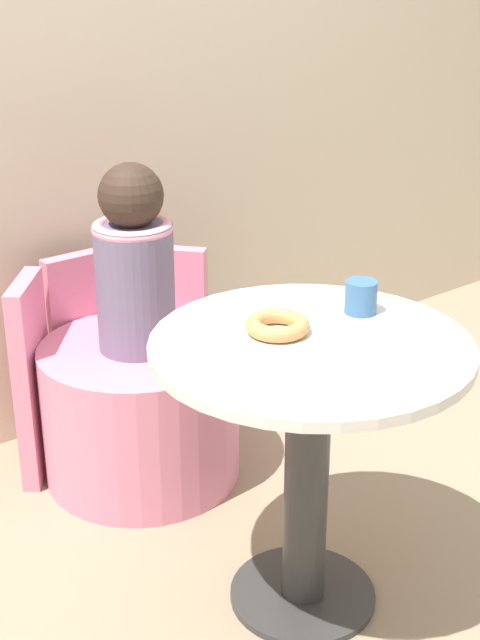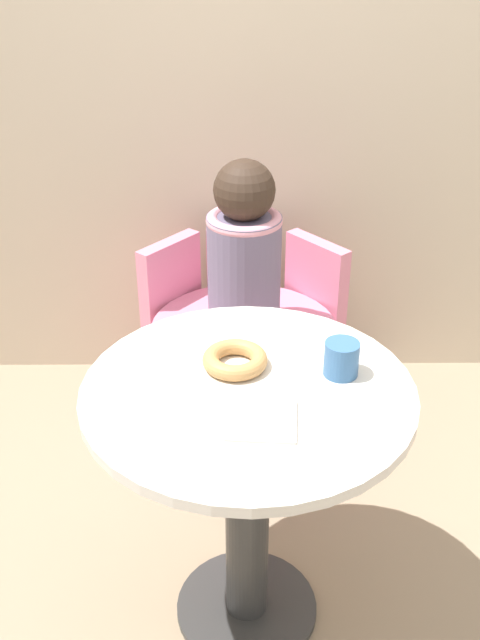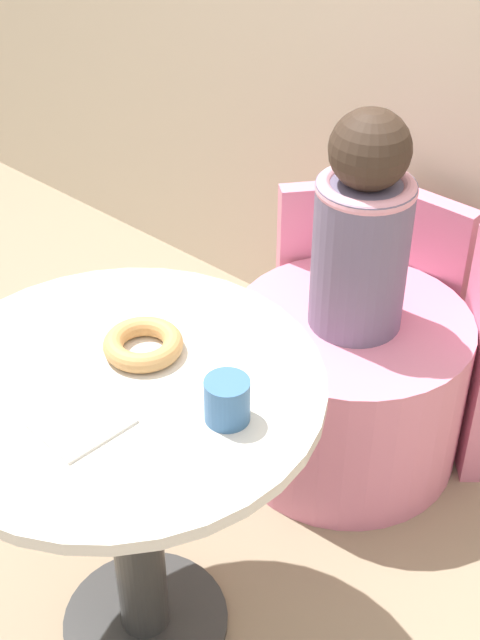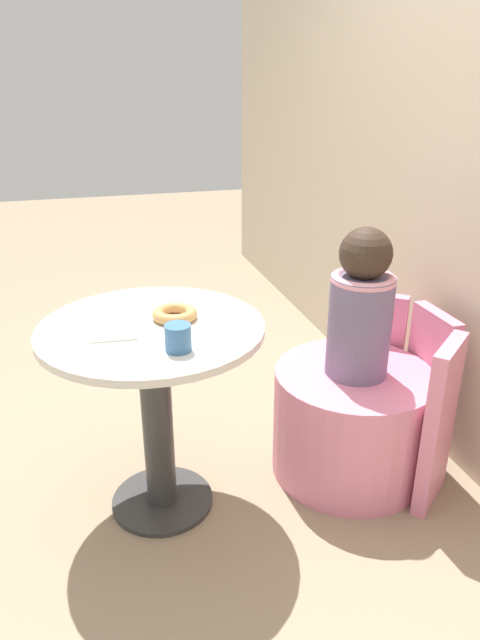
# 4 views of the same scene
# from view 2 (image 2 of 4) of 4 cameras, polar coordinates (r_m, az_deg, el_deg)

# --- Properties ---
(ground_plane) EXTENTS (12.00, 12.00, 0.00)m
(ground_plane) POSITION_cam_2_polar(r_m,az_deg,el_deg) (2.08, 3.41, -20.20)
(ground_plane) COLOR gray
(back_wall) EXTENTS (6.00, 0.06, 2.40)m
(back_wall) POSITION_cam_2_polar(r_m,az_deg,el_deg) (2.49, 2.63, 20.78)
(back_wall) COLOR beige
(back_wall) RESTS_ON ground_plane
(round_table) EXTENTS (0.71, 0.71, 0.69)m
(round_table) POSITION_cam_2_polar(r_m,az_deg,el_deg) (1.69, 0.59, -10.43)
(round_table) COLOR #333333
(round_table) RESTS_ON ground_plane
(tub_chair) EXTENTS (0.58, 0.58, 0.42)m
(tub_chair) POSITION_cam_2_polar(r_m,az_deg,el_deg) (2.44, 0.29, -4.68)
(tub_chair) COLOR pink
(tub_chair) RESTS_ON ground_plane
(booth_backrest) EXTENTS (0.68, 0.25, 0.61)m
(booth_backrest) POSITION_cam_2_polar(r_m,az_deg,el_deg) (2.59, 0.23, 0.14)
(booth_backrest) COLOR pink
(booth_backrest) RESTS_ON ground_plane
(child_figure) EXTENTS (0.22, 0.22, 0.53)m
(child_figure) POSITION_cam_2_polar(r_m,az_deg,el_deg) (2.21, 0.32, 5.20)
(child_figure) COLOR slate
(child_figure) RESTS_ON tub_chair
(donut) EXTENTS (0.14, 0.14, 0.04)m
(donut) POSITION_cam_2_polar(r_m,az_deg,el_deg) (1.63, -0.38, -3.04)
(donut) COLOR tan
(donut) RESTS_ON round_table
(cup) EXTENTS (0.08, 0.08, 0.08)m
(cup) POSITION_cam_2_polar(r_m,az_deg,el_deg) (1.61, 7.74, -2.94)
(cup) COLOR #386699
(cup) RESTS_ON round_table
(paper_napkin) EXTENTS (0.15, 0.15, 0.01)m
(paper_napkin) POSITION_cam_2_polar(r_m,az_deg,el_deg) (1.48, 1.65, -7.63)
(paper_napkin) COLOR silver
(paper_napkin) RESTS_ON round_table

